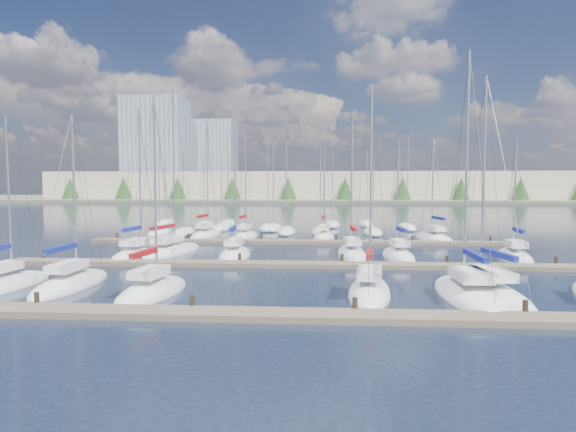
# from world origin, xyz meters

# --- Properties ---
(ground) EXTENTS (400.00, 400.00, 0.00)m
(ground) POSITION_xyz_m (0.00, 60.00, 0.00)
(ground) COLOR #1A2334
(ground) RESTS_ON ground
(dock_near) EXTENTS (44.00, 1.93, 1.10)m
(dock_near) POSITION_xyz_m (0.00, 2.01, 0.15)
(dock_near) COLOR #6B5E4C
(dock_near) RESTS_ON ground
(dock_mid) EXTENTS (44.00, 1.93, 1.10)m
(dock_mid) POSITION_xyz_m (0.00, 16.01, 0.15)
(dock_mid) COLOR #6B5E4C
(dock_mid) RESTS_ON ground
(dock_far) EXTENTS (44.00, 1.93, 1.10)m
(dock_far) POSITION_xyz_m (0.00, 30.01, 0.15)
(dock_far) COLOR #6B5E4C
(dock_far) RESTS_ON ground
(sailboat_o) EXTENTS (3.02, 6.98, 12.97)m
(sailboat_o) POSITION_xyz_m (-6.40, 34.59, 0.19)
(sailboat_o) COLOR white
(sailboat_o) RESTS_ON ground
(sailboat_a) EXTENTS (2.99, 7.75, 11.06)m
(sailboat_a) POSITION_xyz_m (-16.71, 7.27, 0.18)
(sailboat_a) COLOR white
(sailboat_a) RESTS_ON ground
(sailboat_q) EXTENTS (4.20, 8.54, 11.90)m
(sailboat_q) POSITION_xyz_m (14.95, 34.04, 0.17)
(sailboat_q) COLOR white
(sailboat_q) RESTS_ON ground
(sailboat_c) EXTENTS (3.52, 7.36, 12.05)m
(sailboat_c) POSITION_xyz_m (-7.25, 6.35, 0.18)
(sailboat_c) COLOR white
(sailboat_c) RESTS_ON ground
(sailboat_p) EXTENTS (2.72, 7.02, 11.97)m
(sailboat_p) POSITION_xyz_m (2.70, 34.52, 0.19)
(sailboat_p) COLOR white
(sailboat_p) RESTS_ON ground
(sailboat_d) EXTENTS (3.27, 7.88, 12.68)m
(sailboat_d) POSITION_xyz_m (5.12, 7.06, 0.19)
(sailboat_d) COLOR white
(sailboat_d) RESTS_ON ground
(sailboat_e) EXTENTS (3.05, 9.23, 14.46)m
(sailboat_e) POSITION_xyz_m (10.52, 6.89, 0.18)
(sailboat_e) COLOR white
(sailboat_e) RESTS_ON ground
(sailboat_j) EXTENTS (2.92, 7.48, 12.55)m
(sailboat_j) POSITION_xyz_m (-5.06, 20.53, 0.18)
(sailboat_j) COLOR white
(sailboat_j) RESTS_ON ground
(sailboat_k) EXTENTS (2.68, 8.82, 13.30)m
(sailboat_k) POSITION_xyz_m (5.06, 21.71, 0.19)
(sailboat_k) COLOR white
(sailboat_k) RESTS_ON ground
(sailboat_b) EXTENTS (2.63, 8.11, 11.29)m
(sailboat_b) POSITION_xyz_m (-12.92, 7.96, 0.17)
(sailboat_b) COLOR white
(sailboat_b) RESTS_ON ground
(sailboat_i) EXTENTS (4.87, 9.99, 15.49)m
(sailboat_i) POSITION_xyz_m (-11.10, 21.75, 0.19)
(sailboat_i) COLOR white
(sailboat_i) RESTS_ON ground
(sailboat_h) EXTENTS (3.70, 8.25, 13.49)m
(sailboat_h) POSITION_xyz_m (-13.35, 19.92, 0.18)
(sailboat_h) COLOR white
(sailboat_h) RESTS_ON ground
(sailboat_m) EXTENTS (3.44, 7.88, 10.86)m
(sailboat_m) POSITION_xyz_m (18.50, 20.79, 0.18)
(sailboat_m) COLOR white
(sailboat_m) RESTS_ON ground
(sailboat_n) EXTENTS (3.44, 8.17, 14.30)m
(sailboat_n) POSITION_xyz_m (-11.17, 35.54, 0.20)
(sailboat_n) COLOR white
(sailboat_n) RESTS_ON ground
(sailboat_f) EXTENTS (3.80, 9.53, 13.18)m
(sailboat_f) POSITION_xyz_m (11.76, 7.44, 0.18)
(sailboat_f) COLOR white
(sailboat_f) RESTS_ON ground
(sailboat_l) EXTENTS (2.78, 7.15, 10.94)m
(sailboat_l) POSITION_xyz_m (8.94, 20.87, 0.18)
(sailboat_l) COLOR white
(sailboat_l) RESTS_ON ground
(distant_boats) EXTENTS (36.93, 20.75, 13.30)m
(distant_boats) POSITION_xyz_m (-4.34, 43.76, 0.29)
(distant_boats) COLOR #9EA0A5
(distant_boats) RESTS_ON ground
(shoreline) EXTENTS (400.00, 60.00, 38.00)m
(shoreline) POSITION_xyz_m (-13.29, 149.77, 7.44)
(shoreline) COLOR #666B51
(shoreline) RESTS_ON ground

